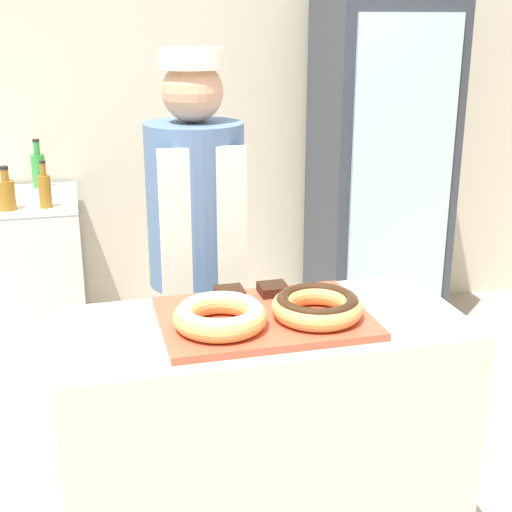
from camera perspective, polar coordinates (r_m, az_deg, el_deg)
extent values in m
cube|color=beige|center=(4.12, -7.17, 12.37)|extent=(8.00, 0.06, 2.70)
cube|color=beige|center=(2.40, 0.61, -15.08)|extent=(1.25, 0.56, 0.89)
cube|color=#D84C33|center=(2.18, 0.65, -4.99)|extent=(0.63, 0.45, 0.02)
torus|color=tan|center=(2.08, -2.89, -4.88)|extent=(0.28, 0.28, 0.07)
torus|color=white|center=(2.07, -2.90, -4.42)|extent=(0.25, 0.25, 0.04)
torus|color=tan|center=(2.15, 4.91, -4.10)|extent=(0.28, 0.28, 0.07)
torus|color=#331E0F|center=(2.15, 4.92, -3.65)|extent=(0.25, 0.25, 0.04)
cube|color=black|center=(2.30, -2.14, -2.99)|extent=(0.09, 0.09, 0.03)
cube|color=black|center=(2.33, 1.37, -2.67)|extent=(0.09, 0.09, 0.03)
cylinder|color=#4C4C51|center=(2.93, -4.48, -9.50)|extent=(0.26, 0.26, 0.81)
cylinder|color=#4C6B99|center=(2.67, -4.86, 4.10)|extent=(0.36, 0.36, 0.61)
cube|color=silver|center=(2.64, -4.01, -5.12)|extent=(0.31, 0.02, 1.28)
sphere|color=tan|center=(2.60, -5.11, 12.98)|extent=(0.22, 0.22, 0.22)
cylinder|color=white|center=(2.59, -5.18, 15.46)|extent=(0.23, 0.23, 0.07)
cube|color=#333842|center=(4.10, 9.84, 7.01)|extent=(0.69, 0.57, 1.96)
cube|color=silver|center=(3.83, 11.63, 6.72)|extent=(0.57, 0.02, 1.57)
cylinder|color=#99661E|center=(3.55, -19.31, 4.59)|extent=(0.08, 0.08, 0.14)
cylinder|color=#99661E|center=(3.53, -19.47, 6.13)|extent=(0.04, 0.04, 0.05)
cylinder|color=black|center=(3.52, -19.53, 6.67)|extent=(0.04, 0.04, 0.01)
cylinder|color=#99661E|center=(3.53, -16.52, 4.95)|extent=(0.06, 0.06, 0.15)
cylinder|color=#99661E|center=(3.51, -16.68, 6.65)|extent=(0.03, 0.03, 0.06)
cylinder|color=black|center=(3.51, -16.73, 7.22)|extent=(0.03, 0.03, 0.01)
cylinder|color=#2D8C38|center=(3.99, -16.99, 6.52)|extent=(0.07, 0.07, 0.18)
cylinder|color=#2D8C38|center=(3.96, -17.15, 8.25)|extent=(0.03, 0.03, 0.07)
cylinder|color=black|center=(3.96, -17.21, 8.83)|extent=(0.04, 0.04, 0.01)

